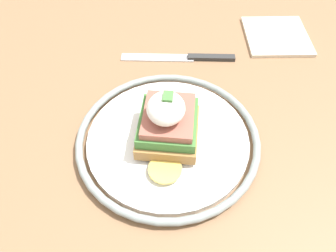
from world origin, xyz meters
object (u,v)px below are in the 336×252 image
sandwich (168,122)px  plate (168,139)px  knife (187,58)px  napkin (277,36)px

sandwich → plate: bearing=-36.4°
plate → knife: (0.18, -0.02, -0.01)m
knife → napkin: (0.08, -0.16, 0.00)m
knife → sandwich: bearing=175.1°
plate → knife: plate is taller
knife → plate: bearing=175.2°
plate → sandwich: bearing=143.6°
sandwich → knife: sandwich is taller
plate → knife: size_ratio=1.27×
knife → napkin: bearing=-64.0°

